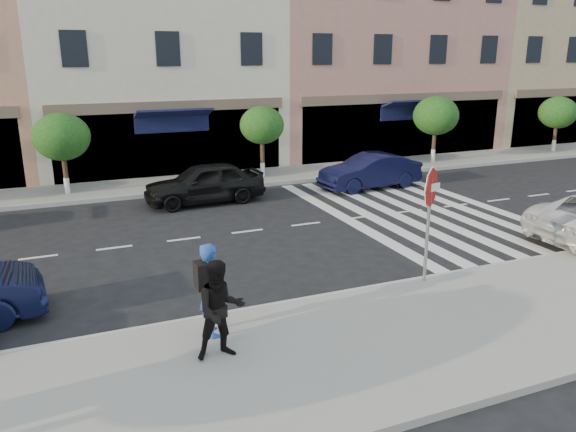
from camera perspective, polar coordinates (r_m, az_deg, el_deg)
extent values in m
plane|color=black|center=(14.02, 1.12, -6.22)|extent=(120.00, 120.00, 0.00)
cube|color=gray|center=(11.00, 9.19, -12.71)|extent=(60.00, 4.50, 0.15)
cube|color=gray|center=(24.03, -9.50, 3.36)|extent=(60.00, 3.00, 0.15)
cube|color=beige|center=(29.23, -13.86, 16.12)|extent=(11.00, 9.00, 11.00)
cube|color=tan|center=(33.36, 7.88, 18.11)|extent=(13.00, 9.00, 13.00)
cube|color=tan|center=(41.07, 23.72, 15.89)|extent=(12.00, 9.00, 12.00)
cylinder|color=#473323|center=(23.07, -21.67, 4.11)|extent=(0.18, 0.18, 1.60)
cylinder|color=silver|center=(23.18, -21.54, 2.91)|extent=(0.20, 0.20, 0.60)
ellipsoid|color=#134516|center=(22.85, -22.03, 7.47)|extent=(2.10, 2.10, 1.79)
cylinder|color=#473323|center=(24.49, -2.62, 6.02)|extent=(0.18, 0.18, 1.71)
cylinder|color=silver|center=(24.59, -2.60, 4.76)|extent=(0.20, 0.20, 0.60)
ellipsoid|color=#134516|center=(24.28, -2.66, 9.22)|extent=(1.90, 1.90, 1.62)
cylinder|color=#473323|center=(28.79, 14.58, 7.02)|extent=(0.18, 0.18, 1.65)
cylinder|color=silver|center=(28.88, 14.51, 5.99)|extent=(0.20, 0.20, 0.60)
ellipsoid|color=#134516|center=(28.61, 14.79, 9.84)|extent=(2.20, 2.20, 1.87)
cylinder|color=#473323|center=(34.19, 25.46, 7.27)|extent=(0.18, 0.18, 1.54)
cylinder|color=silver|center=(34.26, 25.36, 6.50)|extent=(0.20, 0.20, 0.60)
ellipsoid|color=#134516|center=(34.05, 25.73, 9.46)|extent=(2.00, 2.00, 1.70)
cylinder|color=gray|center=(13.41, 14.00, -1.41)|extent=(0.10, 0.10, 2.50)
cylinder|color=white|center=(13.14, 14.32, 2.83)|extent=(0.95, 0.27, 0.98)
cylinder|color=#9E1411|center=(13.12, 14.38, 2.81)|extent=(0.89, 0.26, 0.91)
cube|color=white|center=(13.10, 14.45, 2.79)|extent=(0.50, 0.15, 0.18)
imported|color=#21459A|center=(10.76, -7.81, -7.40)|extent=(0.47, 0.69, 1.84)
imported|color=black|center=(9.98, -6.88, -9.44)|extent=(0.90, 0.71, 1.81)
imported|color=black|center=(20.88, -8.50, 3.34)|extent=(4.47, 1.99, 1.49)
imported|color=black|center=(23.18, 8.33, 4.52)|extent=(4.35, 1.79, 1.40)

